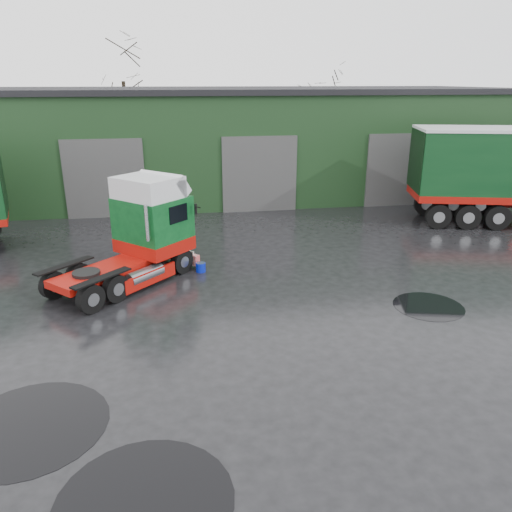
{
  "coord_description": "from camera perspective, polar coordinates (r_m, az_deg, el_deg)",
  "views": [
    {
      "loc": [
        -2.52,
        -12.17,
        6.79
      ],
      "look_at": [
        -0.18,
        1.98,
        1.7
      ],
      "focal_mm": 35.0,
      "sensor_mm": 36.0,
      "label": 1
    }
  ],
  "objects": [
    {
      "name": "tree_back_a",
      "position": [
        42.36,
        -14.7,
        16.19
      ],
      "size": [
        4.4,
        4.4,
        9.5
      ],
      "primitive_type": null,
      "color": "black",
      "rests_on": "ground"
    },
    {
      "name": "puddle_2",
      "position": [
        11.88,
        -24.42,
        -17.31
      ],
      "size": [
        3.21,
        3.21,
        0.01
      ],
      "primitive_type": "cylinder",
      "color": "black",
      "rests_on": "ground"
    },
    {
      "name": "ground",
      "position": [
        14.16,
        2.05,
        -9.12
      ],
      "size": [
        100.0,
        100.0,
        0.0
      ],
      "primitive_type": "plane",
      "color": "black"
    },
    {
      "name": "puddle_1",
      "position": [
        16.79,
        19.1,
        -5.44
      ],
      "size": [
        2.2,
        2.2,
        0.01
      ],
      "primitive_type": "cylinder",
      "color": "black",
      "rests_on": "ground"
    },
    {
      "name": "wash_bucket",
      "position": [
        18.72,
        -6.34,
        -1.29
      ],
      "size": [
        0.38,
        0.38,
        0.34
      ],
      "primitive_type": "cylinder",
      "rotation": [
        0.0,
        0.0,
        -0.06
      ],
      "color": "#0716A1",
      "rests_on": "ground"
    },
    {
      "name": "tree_back_b",
      "position": [
        44.09,
        7.39,
        15.45
      ],
      "size": [
        4.4,
        4.4,
        7.5
      ],
      "primitive_type": null,
      "color": "black",
      "rests_on": "ground"
    },
    {
      "name": "hero_tractor",
      "position": [
        17.51,
        -15.5,
        2.29
      ],
      "size": [
        5.84,
        5.9,
        3.62
      ],
      "primitive_type": null,
      "rotation": [
        0.0,
        0.0,
        -0.77
      ],
      "color": "#0B471C",
      "rests_on": "ground"
    },
    {
      "name": "puddle_0",
      "position": [
        9.66,
        -12.62,
        -25.7
      ],
      "size": [
        3.09,
        3.09,
        0.01
      ],
      "primitive_type": "cylinder",
      "color": "black",
      "rests_on": "ground"
    },
    {
      "name": "warehouse",
      "position": [
        32.68,
        -1.43,
        13.17
      ],
      "size": [
        32.4,
        12.4,
        6.3
      ],
      "color": "black",
      "rests_on": "ground"
    }
  ]
}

